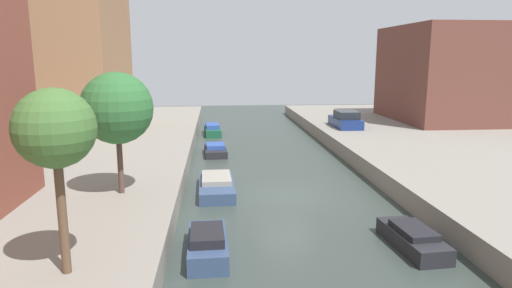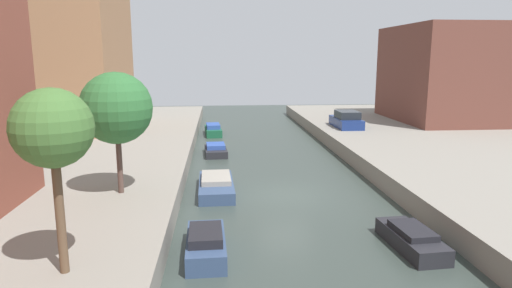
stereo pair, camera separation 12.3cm
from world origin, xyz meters
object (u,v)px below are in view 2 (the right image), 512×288
street_tree_2 (116,108)px  street_tree_1 (53,130)px  moored_boat_left_2 (206,244)px  moored_boat_left_5 (213,130)px  moored_boat_left_3 (216,185)px  moored_boat_left_4 (216,150)px  low_block_right (453,74)px  moored_boat_right_2 (411,239)px  parked_car (346,120)px

street_tree_2 → street_tree_1: bearing=-90.0°
moored_boat_left_2 → street_tree_1: bearing=-142.3°
moored_boat_left_5 → moored_boat_left_2: bearing=-90.1°
moored_boat_left_3 → moored_boat_left_4: size_ratio=1.42×
low_block_right → moored_boat_right_2: low_block_right is taller
parked_car → street_tree_1: bearing=-121.4°
moored_boat_left_3 → moored_boat_right_2: size_ratio=1.30×
parked_car → moored_boat_left_2: 23.99m
parked_car → moored_boat_left_3: 17.63m
low_block_right → street_tree_1: (-25.38, -27.52, -0.37)m
street_tree_1 → street_tree_2: street_tree_2 is taller
low_block_right → moored_boat_left_2: size_ratio=3.48×
street_tree_2 → low_block_right: bearing=38.7°
parked_car → moored_boat_left_3: parked_car is taller
moored_boat_left_4 → moored_boat_right_2: size_ratio=0.92×
low_block_right → moored_boat_left_3: size_ratio=2.60×
low_block_right → moored_boat_left_4: size_ratio=3.70×
street_tree_2 → moored_boat_left_5: 20.71m
moored_boat_left_5 → moored_boat_right_2: (7.19, -24.32, -0.07)m
moored_boat_left_5 → moored_boat_right_2: size_ratio=1.12×
moored_boat_left_5 → moored_boat_left_3: bearing=-89.0°
moored_boat_left_3 → street_tree_1: bearing=-111.6°
low_block_right → street_tree_2: 32.53m
moored_boat_left_4 → street_tree_1: bearing=-101.8°
low_block_right → moored_boat_left_2: (-21.70, -24.67, -4.81)m
moored_boat_left_4 → low_block_right: bearing=21.8°
low_block_right → street_tree_2: (-25.38, -20.34, -0.63)m
street_tree_1 → street_tree_2: 7.19m
parked_car → moored_boat_right_2: size_ratio=1.24×
moored_boat_right_2 → parked_car: bearing=79.9°
low_block_right → street_tree_1: size_ratio=2.33×
low_block_right → parked_car: 11.78m
moored_boat_left_2 → moored_boat_left_3: bearing=87.4°
moored_boat_left_2 → moored_boat_right_2: (7.23, -0.04, -0.06)m
street_tree_1 → moored_boat_left_5: 27.74m
low_block_right → street_tree_1: 37.44m
parked_car → moored_boat_left_4: 11.99m
low_block_right → moored_boat_right_2: size_ratio=3.39×
moored_boat_left_5 → moored_boat_left_4: bearing=-88.3°
moored_boat_left_5 → moored_boat_right_2: moored_boat_left_5 is taller
street_tree_2 → moored_boat_left_3: bearing=36.6°
parked_car → moored_boat_left_4: bearing=-154.3°
moored_boat_left_2 → moored_boat_right_2: moored_boat_left_2 is taller
parked_car → moored_boat_left_4: (-10.74, -5.18, -1.25)m
low_block_right → moored_boat_left_4: 23.58m
low_block_right → moored_boat_left_3: bearing=-140.9°
street_tree_1 → parked_car: size_ratio=1.18×
street_tree_2 → moored_boat_left_3: street_tree_2 is taller
parked_car → moored_boat_left_2: size_ratio=1.27×
moored_boat_left_4 → parked_car: bearing=25.7°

